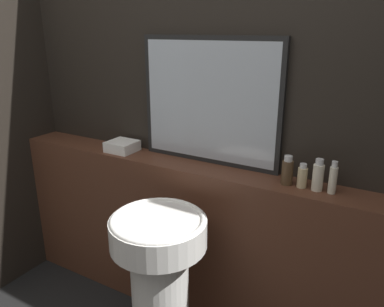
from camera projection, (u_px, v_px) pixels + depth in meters
The scene contains 9 objects.
wall_back at pixel (206, 110), 2.08m from camera, with size 8.00×0.06×2.50m.
vanity_counter at pixel (193, 242), 2.21m from camera, with size 2.46×0.22×0.96m.
pedestal_sink at pixel (160, 280), 1.82m from camera, with size 0.46×0.46×0.86m.
mirror at pixel (209, 102), 2.00m from camera, with size 0.81×0.03×0.68m.
towel_stack at pixel (122, 146), 2.28m from camera, with size 0.17×0.16×0.06m.
shampoo_bottle at pixel (287, 171), 1.79m from camera, with size 0.05×0.05×0.14m.
conditioner_bottle at pixel (302, 176), 1.76m from camera, with size 0.05×0.05×0.12m.
lotion_bottle at pixel (318, 176), 1.72m from camera, with size 0.05×0.05×0.15m.
body_wash_bottle at pixel (333, 179), 1.69m from camera, with size 0.04×0.04×0.15m.
Camera 1 is at (0.96, -0.30, 1.68)m, focal length 35.00 mm.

